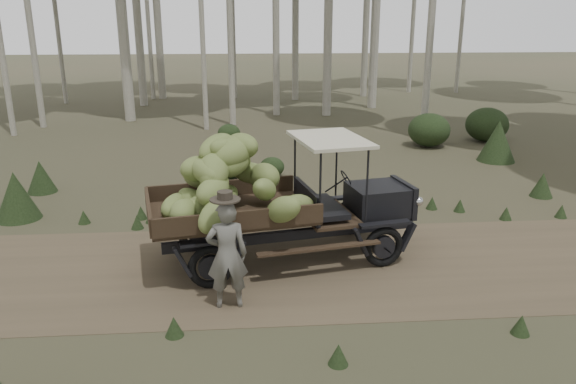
% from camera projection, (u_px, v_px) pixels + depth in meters
% --- Properties ---
extents(ground, '(120.00, 120.00, 0.00)m').
position_uv_depth(ground, '(376.00, 265.00, 10.22)').
color(ground, '#473D2B').
rests_on(ground, ground).
extents(dirt_track, '(70.00, 4.00, 0.01)m').
position_uv_depth(dirt_track, '(376.00, 265.00, 10.22)').
color(dirt_track, brown).
rests_on(dirt_track, ground).
extents(banana_truck, '(5.14, 2.93, 2.50)m').
position_uv_depth(banana_truck, '(252.00, 189.00, 9.79)').
color(banana_truck, black).
rests_on(banana_truck, ground).
extents(farmer, '(0.65, 0.49, 1.88)m').
position_uv_depth(farmer, '(227.00, 254.00, 8.52)').
color(farmer, '#626059').
rests_on(farmer, ground).
extents(undergrowth, '(24.11, 22.18, 1.39)m').
position_uv_depth(undergrowth, '(393.00, 207.00, 11.69)').
color(undergrowth, '#233319').
rests_on(undergrowth, ground).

